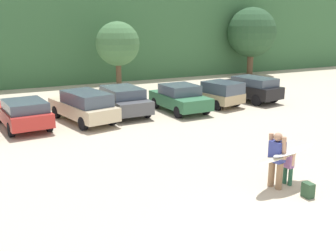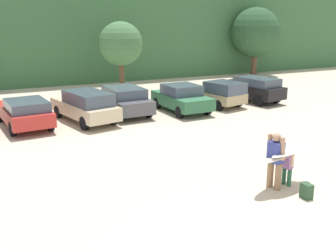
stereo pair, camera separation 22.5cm
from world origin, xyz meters
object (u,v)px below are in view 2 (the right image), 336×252
person_adult (275,158)px  person_child (288,165)px  surfboard_cream (279,156)px  surfboard_white (293,151)px  parked_car_red (25,112)px  parked_car_dark_gray (124,100)px  parked_car_champagne (86,106)px  parked_car_tan (217,93)px  parked_car_black (251,88)px  parked_car_forest_green (182,98)px  backpack_dropped (307,191)px

person_adult → person_child: (0.52, 0.02, -0.33)m
surfboard_cream → surfboard_white: (0.45, -0.09, 0.15)m
parked_car_red → parked_car_dark_gray: (5.22, 0.54, 0.04)m
parked_car_champagne → parked_car_tan: (8.05, 0.45, -0.07)m
surfboard_white → parked_car_black: bearing=-136.0°
parked_car_dark_gray → parked_car_tan: (5.75, -0.33, -0.03)m
parked_car_red → parked_car_forest_green: (8.38, -0.24, 0.02)m
surfboard_cream → person_child: bearing=165.3°
parked_car_tan → parked_car_champagne: bearing=80.0°
parked_car_champagne → parked_car_black: 10.82m
surfboard_white → person_adult: bearing=-23.0°
parked_car_dark_gray → surfboard_cream: 11.49m
parked_car_red → parked_car_champagne: 2.92m
surfboard_white → person_child: bearing=-67.7°
parked_car_black → person_adult: size_ratio=2.67×
parked_car_red → parked_car_forest_green: 8.38m
parked_car_red → parked_car_black: bearing=-93.6°
parked_car_dark_gray → person_adult: bearing=-177.8°
parked_car_red → person_child: size_ratio=3.94×
parked_car_red → backpack_dropped: size_ratio=10.45×
parked_car_black → backpack_dropped: size_ratio=10.59×
parked_car_red → surfboard_cream: parked_car_red is taller
surfboard_cream → parked_car_black: bearing=-139.2°
parked_car_red → parked_car_dark_gray: parked_car_dark_gray is taller
parked_car_champagne → surfboard_white: size_ratio=2.30×
parked_car_forest_green → parked_car_tan: bearing=-82.5°
parked_car_forest_green → parked_car_tan: 2.63m
parked_car_red → parked_car_champagne: (2.91, -0.24, 0.08)m
surfboard_cream → backpack_dropped: (0.26, -0.99, -0.79)m
person_adult → parked_car_forest_green: bearing=-112.6°
parked_car_champagne → person_adult: 11.15m
parked_car_dark_gray → surfboard_cream: bearing=-177.0°
parked_car_dark_gray → person_adult: size_ratio=2.44×
parked_car_forest_green → surfboard_white: 10.90m
parked_car_dark_gray → parked_car_red: bearing=93.6°
parked_car_tan → person_child: (-4.32, -11.10, -0.10)m
person_adult → surfboard_white: bearing=161.0°
parked_car_champagne → surfboard_white: bearing=-172.9°
backpack_dropped → person_child: bearing=83.2°
parked_car_black → person_child: bearing=137.4°
parked_car_dark_gray → backpack_dropped: (1.31, -12.44, -0.57)m
person_adult → parked_car_dark_gray: bearing=-96.2°
parked_car_red → parked_car_forest_green: bearing=-97.3°
parked_car_red → surfboard_white: bearing=-154.2°
person_adult → backpack_dropped: size_ratio=3.97×
person_adult → backpack_dropped: (0.40, -0.99, -0.78)m
person_adult → parked_car_black: bearing=-134.4°
parked_car_tan → person_adult: (-4.84, -11.12, 0.23)m
parked_car_forest_green → person_child: 10.80m
parked_car_champagne → backpack_dropped: 12.22m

